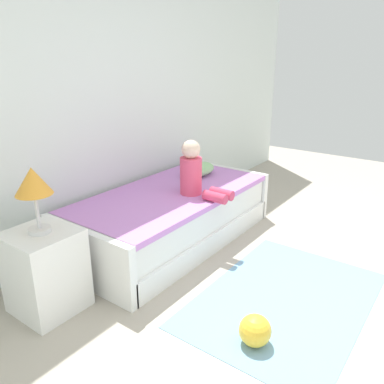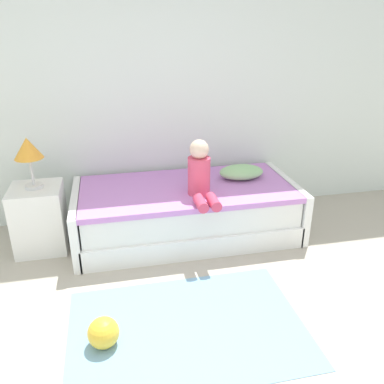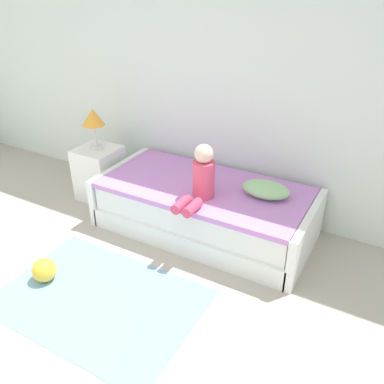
# 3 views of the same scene
# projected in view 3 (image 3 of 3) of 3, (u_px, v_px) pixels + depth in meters

# --- Properties ---
(ground_plane) EXTENTS (9.20, 9.20, 0.00)m
(ground_plane) POSITION_uv_depth(u_px,v_px,m) (26.00, 363.00, 2.71)
(ground_plane) COLOR #B2A899
(wall_rear) EXTENTS (7.20, 0.10, 2.90)m
(wall_rear) POSITION_uv_depth(u_px,v_px,m) (208.00, 69.00, 4.00)
(wall_rear) COLOR silver
(wall_rear) RESTS_ON ground
(bed) EXTENTS (2.11, 1.00, 0.50)m
(bed) POSITION_uv_depth(u_px,v_px,m) (204.00, 208.00, 3.99)
(bed) COLOR white
(bed) RESTS_ON ground
(nightstand) EXTENTS (0.44, 0.44, 0.60)m
(nightstand) POSITION_uv_depth(u_px,v_px,m) (100.00, 173.00, 4.56)
(nightstand) COLOR white
(nightstand) RESTS_ON ground
(table_lamp) EXTENTS (0.24, 0.24, 0.45)m
(table_lamp) POSITION_uv_depth(u_px,v_px,m) (93.00, 119.00, 4.26)
(table_lamp) COLOR silver
(table_lamp) RESTS_ON nightstand
(child_figure) EXTENTS (0.20, 0.51, 0.50)m
(child_figure) POSITION_uv_depth(u_px,v_px,m) (201.00, 178.00, 3.56)
(child_figure) COLOR #E04C6B
(child_figure) RESTS_ON bed
(pillow) EXTENTS (0.44, 0.30, 0.13)m
(pillow) POSITION_uv_depth(u_px,v_px,m) (266.00, 189.00, 3.67)
(pillow) COLOR #99CC8C
(pillow) RESTS_ON bed
(toy_ball) EXTENTS (0.20, 0.20, 0.20)m
(toy_ball) POSITION_uv_depth(u_px,v_px,m) (44.00, 270.00, 3.39)
(toy_ball) COLOR yellow
(toy_ball) RESTS_ON ground
(area_rug) EXTENTS (1.60, 1.10, 0.01)m
(area_rug) POSITION_uv_depth(u_px,v_px,m) (99.00, 299.00, 3.23)
(area_rug) COLOR #7AA8CC
(area_rug) RESTS_ON ground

